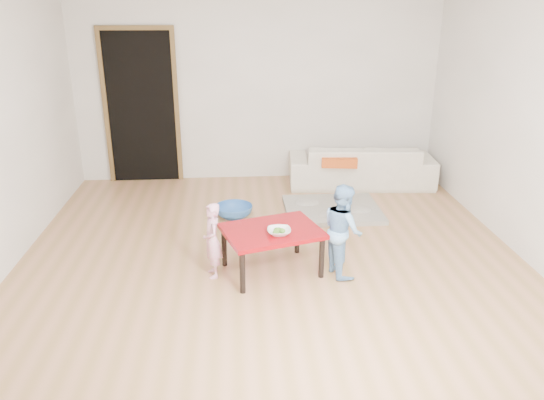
{
  "coord_description": "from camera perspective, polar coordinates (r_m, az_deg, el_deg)",
  "views": [
    {
      "loc": [
        -0.34,
        -4.86,
        2.42
      ],
      "look_at": [
        0.0,
        -0.2,
        0.65
      ],
      "focal_mm": 35.0,
      "sensor_mm": 36.0,
      "label": 1
    }
  ],
  "objects": [
    {
      "name": "child_pink",
      "position": [
        4.89,
        -6.44,
        -4.35
      ],
      "size": [
        0.22,
        0.29,
        0.72
      ],
      "primitive_type": "imported",
      "rotation": [
        0.0,
        0.0,
        -1.37
      ],
      "color": "pink",
      "rests_on": "floor"
    },
    {
      "name": "blanket",
      "position": [
        6.49,
        6.49,
        -1.01
      ],
      "size": [
        1.14,
        0.95,
        0.06
      ],
      "primitive_type": null,
      "rotation": [
        0.0,
        0.0,
        0.01
      ],
      "color": "#A19C8E",
      "rests_on": "floor"
    },
    {
      "name": "bowl",
      "position": [
        4.79,
        0.77,
        -3.42
      ],
      "size": [
        0.21,
        0.21,
        0.05
      ],
      "primitive_type": "imported",
      "color": "white",
      "rests_on": "red_table"
    },
    {
      "name": "basin",
      "position": [
        6.3,
        -4.12,
        -1.21
      ],
      "size": [
        0.44,
        0.44,
        0.14
      ],
      "primitive_type": "imported",
      "color": "#2D60AB",
      "rests_on": "floor"
    },
    {
      "name": "floor",
      "position": [
        5.44,
        -0.15,
        -5.66
      ],
      "size": [
        5.0,
        5.0,
        0.01
      ],
      "primitive_type": "cube",
      "color": "#A17845",
      "rests_on": "ground"
    },
    {
      "name": "doorway",
      "position": [
        7.58,
        -13.84,
        9.55
      ],
      "size": [
        1.02,
        0.08,
        2.11
      ],
      "primitive_type": null,
      "color": "brown",
      "rests_on": "back_wall"
    },
    {
      "name": "child_blue",
      "position": [
        4.92,
        7.61,
        -3.2
      ],
      "size": [
        0.42,
        0.49,
        0.88
      ],
      "primitive_type": "imported",
      "rotation": [
        0.0,
        0.0,
        1.8
      ],
      "color": "#5A85D1",
      "rests_on": "floor"
    },
    {
      "name": "broccoli",
      "position": [
        4.79,
        0.77,
        -3.4
      ],
      "size": [
        0.12,
        0.12,
        0.06
      ],
      "primitive_type": null,
      "color": "#2D5919",
      "rests_on": "red_table"
    },
    {
      "name": "cushion",
      "position": [
        7.09,
        7.21,
        4.35
      ],
      "size": [
        0.51,
        0.47,
        0.12
      ],
      "primitive_type": "cube",
      "rotation": [
        0.0,
        0.0,
        -0.14
      ],
      "color": "#D35117",
      "rests_on": "sofa"
    },
    {
      "name": "right_wall",
      "position": [
        5.74,
        25.82,
        7.43
      ],
      "size": [
        0.02,
        5.0,
        2.6
      ],
      "primitive_type": "cube",
      "color": "white",
      "rests_on": "floor"
    },
    {
      "name": "back_wall",
      "position": [
        7.46,
        -1.53,
        12.1
      ],
      "size": [
        5.0,
        0.02,
        2.6
      ],
      "primitive_type": "cube",
      "color": "white",
      "rests_on": "floor"
    },
    {
      "name": "red_table",
      "position": [
        4.99,
        -0.01,
        -5.44
      ],
      "size": [
        1.02,
        0.88,
        0.43
      ],
      "primitive_type": null,
      "rotation": [
        0.0,
        0.0,
        0.3
      ],
      "color": "maroon",
      "rests_on": "floor"
    },
    {
      "name": "sofa",
      "position": [
        7.44,
        9.54,
        3.79
      ],
      "size": [
        2.01,
        0.91,
        0.57
      ],
      "primitive_type": "imported",
      "rotation": [
        0.0,
        0.0,
        3.07
      ],
      "color": "silver",
      "rests_on": "floor"
    }
  ]
}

